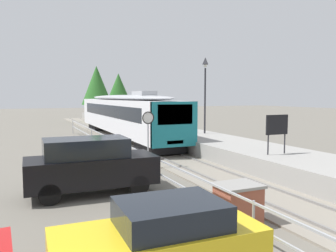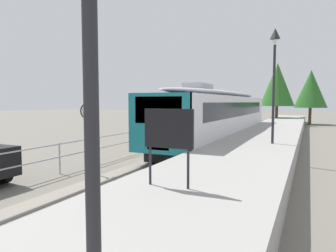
{
  "view_description": "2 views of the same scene",
  "coord_description": "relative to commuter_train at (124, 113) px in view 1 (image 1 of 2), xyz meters",
  "views": [
    {
      "loc": [
        -7.96,
        -2.88,
        3.54
      ],
      "look_at": [
        0.0,
        15.13,
        1.8
      ],
      "focal_mm": 36.23,
      "sensor_mm": 36.0,
      "label": 1
    },
    {
      "loc": [
        5.66,
        2.63,
        2.85
      ],
      "look_at": [
        0.0,
        15.13,
        1.8
      ],
      "focal_mm": 33.37,
      "sensor_mm": 36.0,
      "label": 2
    }
  ],
  "objects": [
    {
      "name": "platform_lamp_mid_platform",
      "position": [
        4.12,
        -6.22,
        2.47
      ],
      "size": [
        0.34,
        0.34,
        5.35
      ],
      "color": "#232328",
      "rests_on": "station_platform"
    },
    {
      "name": "ground_plane",
      "position": [
        -3.0,
        -2.21,
        -2.15
      ],
      "size": [
        160.0,
        160.0,
        0.0
      ],
      "primitive_type": "plane",
      "color": "#6B665B"
    },
    {
      "name": "commuter_train",
      "position": [
        0.0,
        0.0,
        0.0
      ],
      "size": [
        2.82,
        20.39,
        3.74
      ],
      "color": "silver",
      "rests_on": "track_rails"
    },
    {
      "name": "parked_hatchback_yellow",
      "position": [
        -5.54,
        -21.3,
        -1.36
      ],
      "size": [
        4.04,
        1.86,
        1.53
      ],
      "color": "gold",
      "rests_on": "ground"
    },
    {
      "name": "tree_behind_station_far",
      "position": [
        1.96,
        19.53,
        2.86
      ],
      "size": [
        4.14,
        4.14,
        7.67
      ],
      "color": "brown",
      "rests_on": "ground"
    },
    {
      "name": "platform_notice_board",
      "position": [
        2.74,
        -15.1,
        0.04
      ],
      "size": [
        1.2,
        0.08,
        1.8
      ],
      "color": "#232328",
      "rests_on": "station_platform"
    },
    {
      "name": "tree_behind_carpark",
      "position": [
        5.77,
        22.22,
        2.37
      ],
      "size": [
        4.0,
        4.0,
        6.92
      ],
      "color": "brown",
      "rests_on": "ground"
    },
    {
      "name": "parked_suv_black",
      "position": [
        -5.65,
        -14.92,
        -1.09
      ],
      "size": [
        4.64,
        1.99,
        2.04
      ],
      "color": "black",
      "rests_on": "ground"
    },
    {
      "name": "track_rails",
      "position": [
        0.0,
        -2.21,
        -2.11
      ],
      "size": [
        3.2,
        60.0,
        0.14
      ],
      "color": "gray",
      "rests_on": "ground"
    },
    {
      "name": "carpark_fence",
      "position": [
        -3.3,
        -12.21,
        -1.24
      ],
      "size": [
        0.06,
        36.06,
        1.25
      ],
      "color": "#9EA0A5",
      "rests_on": "ground"
    },
    {
      "name": "brick_utility_cabinet",
      "position": [
        -2.49,
        -19.51,
        -1.58
      ],
      "size": [
        1.21,
        0.99,
        1.13
      ],
      "color": "brown",
      "rests_on": "ground"
    },
    {
      "name": "station_platform",
      "position": [
        3.25,
        -2.21,
        -1.7
      ],
      "size": [
        3.9,
        60.0,
        0.9
      ],
      "primitive_type": "cube",
      "color": "#999691",
      "rests_on": "ground"
    },
    {
      "name": "speed_limit_sign",
      "position": [
        -2.25,
        -11.8,
        -0.02
      ],
      "size": [
        0.61,
        0.1,
        2.81
      ],
      "color": "#9EA0A5",
      "rests_on": "ground"
    }
  ]
}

